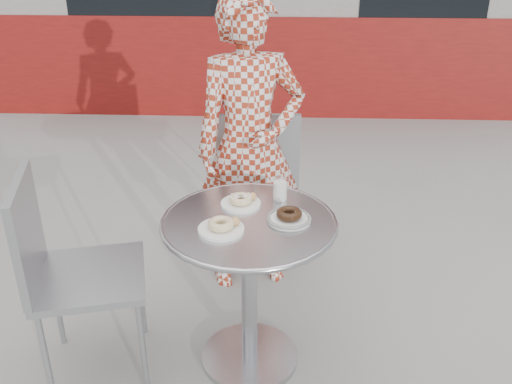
{
  "coord_description": "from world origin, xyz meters",
  "views": [
    {
      "loc": [
        0.07,
        -2.03,
        1.91
      ],
      "look_at": [
        -0.02,
        0.17,
        0.82
      ],
      "focal_mm": 40.0,
      "sensor_mm": 36.0,
      "label": 1
    }
  ],
  "objects_px": {
    "bistro_table": "(249,258)",
    "milk_cup": "(280,190)",
    "chair_far": "(257,208)",
    "plate_far": "(241,201)",
    "seated_person": "(250,147)",
    "chair_left": "(92,314)",
    "plate_checker": "(289,217)",
    "plate_near": "(222,226)"
  },
  "relations": [
    {
      "from": "seated_person",
      "to": "milk_cup",
      "type": "xyz_separation_m",
      "value": [
        0.16,
        -0.51,
        -0.0
      ]
    },
    {
      "from": "seated_person",
      "to": "plate_near",
      "type": "bearing_deg",
      "value": -112.26
    },
    {
      "from": "chair_left",
      "to": "chair_far",
      "type": "bearing_deg",
      "value": -47.42
    },
    {
      "from": "chair_far",
      "to": "plate_far",
      "type": "xyz_separation_m",
      "value": [
        -0.04,
        -0.84,
        0.48
      ]
    },
    {
      "from": "plate_checker",
      "to": "plate_far",
      "type": "bearing_deg",
      "value": 147.78
    },
    {
      "from": "chair_far",
      "to": "seated_person",
      "type": "height_order",
      "value": "seated_person"
    },
    {
      "from": "bistro_table",
      "to": "plate_near",
      "type": "bearing_deg",
      "value": -140.35
    },
    {
      "from": "chair_far",
      "to": "chair_left",
      "type": "xyz_separation_m",
      "value": [
        -0.69,
        -1.05,
        0.0
      ]
    },
    {
      "from": "bistro_table",
      "to": "chair_far",
      "type": "height_order",
      "value": "chair_far"
    },
    {
      "from": "chair_left",
      "to": "plate_near",
      "type": "bearing_deg",
      "value": -105.71
    },
    {
      "from": "chair_left",
      "to": "seated_person",
      "type": "distance_m",
      "value": 1.14
    },
    {
      "from": "bistro_table",
      "to": "plate_checker",
      "type": "height_order",
      "value": "plate_checker"
    },
    {
      "from": "chair_far",
      "to": "plate_near",
      "type": "height_order",
      "value": "chair_far"
    },
    {
      "from": "seated_person",
      "to": "plate_near",
      "type": "relative_size",
      "value": 8.56
    },
    {
      "from": "seated_person",
      "to": "milk_cup",
      "type": "relative_size",
      "value": 15.68
    },
    {
      "from": "seated_person",
      "to": "plate_far",
      "type": "distance_m",
      "value": 0.57
    },
    {
      "from": "plate_near",
      "to": "plate_checker",
      "type": "bearing_deg",
      "value": 19.5
    },
    {
      "from": "bistro_table",
      "to": "chair_left",
      "type": "bearing_deg",
      "value": -174.43
    },
    {
      "from": "plate_checker",
      "to": "milk_cup",
      "type": "xyz_separation_m",
      "value": [
        -0.04,
        0.19,
        0.03
      ]
    },
    {
      "from": "chair_far",
      "to": "chair_left",
      "type": "distance_m",
      "value": 1.26
    },
    {
      "from": "chair_far",
      "to": "plate_checker",
      "type": "xyz_separation_m",
      "value": [
        0.17,
        -0.97,
        0.47
      ]
    },
    {
      "from": "chair_far",
      "to": "plate_far",
      "type": "distance_m",
      "value": 0.97
    },
    {
      "from": "chair_far",
      "to": "chair_left",
      "type": "bearing_deg",
      "value": 53.19
    },
    {
      "from": "bistro_table",
      "to": "milk_cup",
      "type": "bearing_deg",
      "value": 57.35
    },
    {
      "from": "plate_checker",
      "to": "plate_near",
      "type": "bearing_deg",
      "value": -160.5
    },
    {
      "from": "milk_cup",
      "to": "chair_left",
      "type": "bearing_deg",
      "value": -162.07
    },
    {
      "from": "plate_far",
      "to": "seated_person",
      "type": "bearing_deg",
      "value": 89.33
    },
    {
      "from": "chair_left",
      "to": "bistro_table",
      "type": "bearing_deg",
      "value": -98.39
    },
    {
      "from": "plate_near",
      "to": "milk_cup",
      "type": "bearing_deg",
      "value": 50.92
    },
    {
      "from": "seated_person",
      "to": "plate_near",
      "type": "xyz_separation_m",
      "value": [
        -0.07,
        -0.79,
        -0.03
      ]
    },
    {
      "from": "chair_left",
      "to": "plate_near",
      "type": "distance_m",
      "value": 0.76
    },
    {
      "from": "seated_person",
      "to": "chair_far",
      "type": "bearing_deg",
      "value": 66.89
    },
    {
      "from": "plate_checker",
      "to": "bistro_table",
      "type": "bearing_deg",
      "value": -176.7
    },
    {
      "from": "plate_near",
      "to": "plate_checker",
      "type": "xyz_separation_m",
      "value": [
        0.27,
        0.1,
        -0.0
      ]
    },
    {
      "from": "plate_near",
      "to": "chair_far",
      "type": "bearing_deg",
      "value": 84.71
    },
    {
      "from": "seated_person",
      "to": "milk_cup",
      "type": "bearing_deg",
      "value": -89.49
    },
    {
      "from": "bistro_table",
      "to": "seated_person",
      "type": "distance_m",
      "value": 0.74
    },
    {
      "from": "plate_far",
      "to": "milk_cup",
      "type": "relative_size",
      "value": 1.72
    },
    {
      "from": "plate_far",
      "to": "plate_checker",
      "type": "relative_size",
      "value": 0.94
    },
    {
      "from": "bistro_table",
      "to": "milk_cup",
      "type": "distance_m",
      "value": 0.33
    },
    {
      "from": "bistro_table",
      "to": "milk_cup",
      "type": "height_order",
      "value": "milk_cup"
    },
    {
      "from": "plate_far",
      "to": "plate_near",
      "type": "xyz_separation_m",
      "value": [
        -0.06,
        -0.23,
        0.0
      ]
    }
  ]
}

